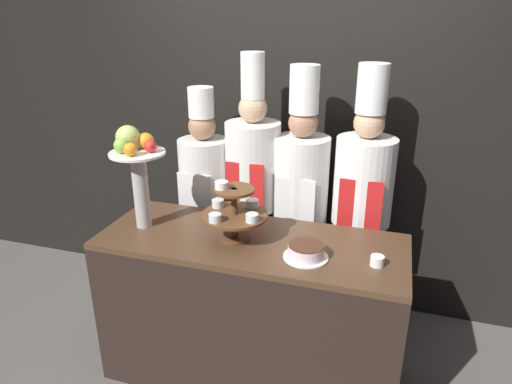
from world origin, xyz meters
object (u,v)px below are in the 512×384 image
object	(u,v)px
cup_white	(377,261)
fruit_pedestal	(136,161)
chef_center_right	(300,196)
chef_center_left	(253,187)
tiered_stand	(234,211)
cake_round	(306,251)
chef_left	(205,193)
chef_right	(362,201)

from	to	relation	value
cup_white	fruit_pedestal	bearing A→B (deg)	177.22
fruit_pedestal	chef_center_right	bearing A→B (deg)	37.75
fruit_pedestal	chef_center_right	distance (m)	1.12
chef_center_left	chef_center_right	xyz separation A→B (m)	(0.34, 0.00, -0.03)
tiered_stand	chef_center_right	bearing A→B (deg)	69.86
cake_round	chef_center_left	bearing A→B (deg)	125.33
chef_left	chef_right	xyz separation A→B (m)	(1.11, -0.00, 0.08)
cup_white	chef_right	distance (m)	0.73
tiered_stand	cup_white	bearing A→B (deg)	-4.36
cake_round	chef_right	size ratio (longest dim) A/B	0.13
cake_round	chef_center_right	world-z (taller)	chef_center_right
tiered_stand	cake_round	distance (m)	0.46
cake_round	chef_center_left	world-z (taller)	chef_center_left
tiered_stand	chef_center_left	size ratio (longest dim) A/B	0.19
tiered_stand	cup_white	xyz separation A→B (m)	(0.79, -0.06, -0.15)
tiered_stand	chef_left	world-z (taller)	chef_left
tiered_stand	chef_left	size ratio (longest dim) A/B	0.22
cup_white	chef_center_left	bearing A→B (deg)	141.22
cake_round	chef_left	size ratio (longest dim) A/B	0.14
fruit_pedestal	chef_left	xyz separation A→B (m)	(0.13, 0.65, -0.43)
cup_white	chef_center_left	world-z (taller)	chef_center_left
cup_white	chef_left	bearing A→B (deg)	150.37
fruit_pedestal	cake_round	bearing A→B (deg)	-5.42
cake_round	chef_center_left	distance (m)	0.91
chef_center_left	fruit_pedestal	bearing A→B (deg)	-127.61
chef_left	chef_center_right	size ratio (longest dim) A/B	0.91
tiered_stand	chef_right	size ratio (longest dim) A/B	0.20
tiered_stand	cake_round	bearing A→B (deg)	-11.85
chef_right	chef_left	bearing A→B (deg)	180.00
chef_right	chef_center_right	bearing A→B (deg)	-179.99
fruit_pedestal	cup_white	world-z (taller)	fruit_pedestal
tiered_stand	chef_right	distance (m)	0.93
chef_center_right	chef_left	bearing A→B (deg)	180.00
cake_round	cup_white	size ratio (longest dim) A/B	3.36
chef_center_right	cake_round	bearing A→B (deg)	-75.66
chef_center_right	chef_right	bearing A→B (deg)	0.01
tiered_stand	chef_center_left	xyz separation A→B (m)	(-0.10, 0.65, -0.11)
fruit_pedestal	chef_left	world-z (taller)	chef_left
tiered_stand	chef_left	bearing A→B (deg)	125.37
cup_white	chef_center_right	bearing A→B (deg)	127.68
fruit_pedestal	chef_center_left	bearing A→B (deg)	52.39
chef_left	cup_white	bearing A→B (deg)	-29.63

